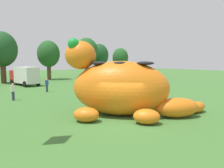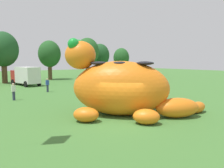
% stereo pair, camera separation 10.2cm
% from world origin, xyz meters
% --- Properties ---
extents(ground_plane, '(160.00, 160.00, 0.00)m').
position_xyz_m(ground_plane, '(0.00, 0.00, 0.00)').
color(ground_plane, '#427533').
extents(giant_inflatable_creature, '(9.91, 8.14, 5.49)m').
position_xyz_m(giant_inflatable_creature, '(1.21, 1.55, 2.01)').
color(giant_inflatable_creature, orange).
rests_on(giant_inflatable_creature, ground).
extents(box_truck, '(3.34, 6.67, 2.95)m').
position_xyz_m(box_truck, '(0.56, 25.14, 1.60)').
color(box_truck, '#B2231E').
rests_on(box_truck, ground).
extents(tree_centre, '(5.06, 5.06, 8.98)m').
position_xyz_m(tree_centre, '(-1.48, 31.00, 5.87)').
color(tree_centre, brown).
rests_on(tree_centre, ground).
extents(tree_centre_right, '(4.58, 4.58, 8.13)m').
position_xyz_m(tree_centre_right, '(7.54, 33.29, 5.32)').
color(tree_centre_right, brown).
rests_on(tree_centre_right, ground).
extents(tree_mid_right, '(5.01, 5.01, 8.90)m').
position_xyz_m(tree_mid_right, '(14.97, 30.46, 5.82)').
color(tree_mid_right, brown).
rests_on(tree_mid_right, ground).
extents(tree_right, '(4.52, 4.52, 8.02)m').
position_xyz_m(tree_right, '(19.80, 32.93, 5.25)').
color(tree_right, brown).
rests_on(tree_right, ground).
extents(tree_far_right, '(4.07, 4.07, 7.22)m').
position_xyz_m(tree_far_right, '(26.23, 32.77, 4.72)').
color(tree_far_right, brown).
rests_on(tree_far_right, ground).
extents(spectator_near_inflatable, '(0.38, 0.26, 1.71)m').
position_xyz_m(spectator_near_inflatable, '(-3.79, 12.29, 0.85)').
color(spectator_near_inflatable, '#2D334C').
rests_on(spectator_near_inflatable, ground).
extents(spectator_mid_field, '(0.38, 0.26, 1.71)m').
position_xyz_m(spectator_mid_field, '(2.85, 10.73, 0.85)').
color(spectator_mid_field, black).
rests_on(spectator_mid_field, ground).
extents(spectator_by_cars, '(0.38, 0.26, 1.71)m').
position_xyz_m(spectator_by_cars, '(0.89, 15.94, 0.85)').
color(spectator_by_cars, '#2D334C').
rests_on(spectator_by_cars, ground).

